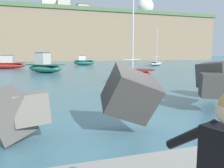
{
  "coord_description": "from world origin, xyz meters",
  "views": [
    {
      "loc": [
        -2.74,
        -5.85,
        2.29
      ],
      "look_at": [
        -0.71,
        0.5,
        1.4
      ],
      "focal_mm": 36.48,
      "sensor_mm": 36.0,
      "label": 1
    }
  ],
  "objects_px": {
    "boat_far_right": "(5,64)",
    "station_building_central": "(63,6)",
    "station_building_west": "(82,11)",
    "station_building_annex": "(50,5)",
    "radar_dome": "(145,8)",
    "station_building_east": "(108,16)",
    "boat_near_centre": "(45,66)",
    "boat_near_right": "(84,62)",
    "boat_near_left": "(156,63)",
    "boat_mid_right": "(135,75)"
  },
  "relations": [
    {
      "from": "station_building_west",
      "to": "station_building_east",
      "type": "distance_m",
      "value": 15.34
    },
    {
      "from": "station_building_annex",
      "to": "station_building_central",
      "type": "bearing_deg",
      "value": -38.9
    },
    {
      "from": "station_building_west",
      "to": "station_building_annex",
      "type": "distance_m",
      "value": 15.32
    },
    {
      "from": "boat_far_right",
      "to": "radar_dome",
      "type": "relative_size",
      "value": 0.67
    },
    {
      "from": "boat_near_left",
      "to": "station_building_east",
      "type": "distance_m",
      "value": 68.18
    },
    {
      "from": "station_building_west",
      "to": "station_building_annex",
      "type": "bearing_deg",
      "value": -151.93
    },
    {
      "from": "boat_mid_right",
      "to": "station_building_annex",
      "type": "bearing_deg",
      "value": 92.35
    },
    {
      "from": "station_building_west",
      "to": "station_building_annex",
      "type": "height_order",
      "value": "station_building_annex"
    },
    {
      "from": "boat_near_left",
      "to": "boat_near_centre",
      "type": "height_order",
      "value": "boat_near_left"
    },
    {
      "from": "radar_dome",
      "to": "station_building_east",
      "type": "distance_m",
      "value": 17.37
    },
    {
      "from": "boat_far_right",
      "to": "station_building_east",
      "type": "height_order",
      "value": "station_building_east"
    },
    {
      "from": "boat_near_left",
      "to": "radar_dome",
      "type": "distance_m",
      "value": 64.69
    },
    {
      "from": "boat_near_centre",
      "to": "boat_mid_right",
      "type": "distance_m",
      "value": 13.57
    },
    {
      "from": "boat_near_centre",
      "to": "radar_dome",
      "type": "height_order",
      "value": "radar_dome"
    },
    {
      "from": "boat_near_centre",
      "to": "boat_near_right",
      "type": "bearing_deg",
      "value": 64.36
    },
    {
      "from": "boat_far_right",
      "to": "radar_dome",
      "type": "distance_m",
      "value": 79.63
    },
    {
      "from": "boat_near_centre",
      "to": "station_building_west",
      "type": "relative_size",
      "value": 0.84
    },
    {
      "from": "boat_mid_right",
      "to": "boat_far_right",
      "type": "xyz_separation_m",
      "value": [
        -12.55,
        21.27,
        0.13
      ]
    },
    {
      "from": "boat_far_right",
      "to": "radar_dome",
      "type": "bearing_deg",
      "value": 48.03
    },
    {
      "from": "boat_mid_right",
      "to": "boat_near_left",
      "type": "bearing_deg",
      "value": 57.74
    },
    {
      "from": "station_building_east",
      "to": "radar_dome",
      "type": "bearing_deg",
      "value": -31.99
    },
    {
      "from": "boat_far_right",
      "to": "station_building_central",
      "type": "xyz_separation_m",
      "value": [
        14.18,
        47.92,
        18.85
      ]
    },
    {
      "from": "boat_mid_right",
      "to": "boat_near_centre",
      "type": "bearing_deg",
      "value": 120.6
    },
    {
      "from": "boat_near_centre",
      "to": "radar_dome",
      "type": "bearing_deg",
      "value": 55.6
    },
    {
      "from": "boat_near_centre",
      "to": "boat_near_right",
      "type": "xyz_separation_m",
      "value": [
        7.99,
        16.65,
        -0.1
      ]
    },
    {
      "from": "boat_near_left",
      "to": "station_building_annex",
      "type": "bearing_deg",
      "value": 108.86
    },
    {
      "from": "boat_mid_right",
      "to": "station_building_central",
      "type": "xyz_separation_m",
      "value": [
        1.63,
        69.18,
        18.98
      ]
    },
    {
      "from": "radar_dome",
      "to": "station_building_west",
      "type": "xyz_separation_m",
      "value": [
        -28.09,
        1.96,
        -2.68
      ]
    },
    {
      "from": "boat_mid_right",
      "to": "boat_far_right",
      "type": "bearing_deg",
      "value": 120.55
    },
    {
      "from": "station_building_east",
      "to": "station_building_annex",
      "type": "xyz_separation_m",
      "value": [
        -27.11,
        -14.3,
        0.61
      ]
    },
    {
      "from": "boat_mid_right",
      "to": "station_building_central",
      "type": "distance_m",
      "value": 71.76
    },
    {
      "from": "station_building_central",
      "to": "station_building_annex",
      "type": "distance_m",
      "value": 5.98
    },
    {
      "from": "boat_near_right",
      "to": "station_building_annex",
      "type": "xyz_separation_m",
      "value": [
        -4.08,
        44.59,
        19.55
      ]
    },
    {
      "from": "boat_near_right",
      "to": "boat_far_right",
      "type": "xyz_separation_m",
      "value": [
        -13.64,
        -7.06,
        -0.0
      ]
    },
    {
      "from": "boat_near_right",
      "to": "station_building_east",
      "type": "bearing_deg",
      "value": 68.64
    },
    {
      "from": "radar_dome",
      "to": "station_building_east",
      "type": "xyz_separation_m",
      "value": [
        -14.5,
        9.05,
        -3.12
      ]
    },
    {
      "from": "boat_near_centre",
      "to": "station_building_annex",
      "type": "relative_size",
      "value": 0.64
    },
    {
      "from": "boat_near_centre",
      "to": "station_building_west",
      "type": "xyz_separation_m",
      "value": [
        17.43,
        68.44,
        19.28
      ]
    },
    {
      "from": "boat_near_left",
      "to": "station_building_east",
      "type": "height_order",
      "value": "station_building_east"
    },
    {
      "from": "boat_near_centre",
      "to": "boat_near_right",
      "type": "height_order",
      "value": "boat_near_centre"
    },
    {
      "from": "boat_near_left",
      "to": "boat_far_right",
      "type": "bearing_deg",
      "value": -177.31
    },
    {
      "from": "boat_near_right",
      "to": "station_building_central",
      "type": "bearing_deg",
      "value": 89.24
    },
    {
      "from": "station_building_west",
      "to": "station_building_central",
      "type": "relative_size",
      "value": 0.99
    },
    {
      "from": "boat_near_right",
      "to": "boat_far_right",
      "type": "height_order",
      "value": "boat_far_right"
    },
    {
      "from": "station_building_central",
      "to": "station_building_west",
      "type": "bearing_deg",
      "value": 50.87
    },
    {
      "from": "boat_near_right",
      "to": "boat_mid_right",
      "type": "height_order",
      "value": "boat_mid_right"
    },
    {
      "from": "station_building_west",
      "to": "station_building_central",
      "type": "height_order",
      "value": "station_building_west"
    },
    {
      "from": "boat_near_centre",
      "to": "boat_mid_right",
      "type": "relative_size",
      "value": 0.65
    },
    {
      "from": "station_building_annex",
      "to": "radar_dome",
      "type": "bearing_deg",
      "value": 7.19
    },
    {
      "from": "boat_near_right",
      "to": "boat_mid_right",
      "type": "relative_size",
      "value": 0.61
    }
  ]
}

